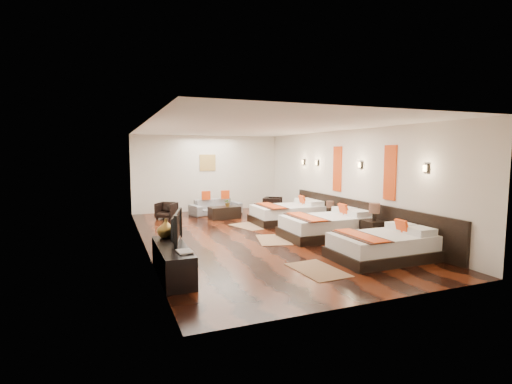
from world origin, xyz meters
name	(u,v)px	position (x,y,z in m)	size (l,w,h in m)	color
floor	(254,236)	(0.00, 0.00, 0.00)	(5.50, 9.50, 0.01)	black
ceiling	(254,128)	(0.00, 0.00, 2.80)	(5.50, 9.50, 0.01)	white
back_wall	(208,173)	(0.00, 4.75, 1.40)	(5.50, 0.01, 2.80)	silver
left_wall	(143,186)	(-2.75, 0.00, 1.40)	(0.01, 9.50, 2.80)	silver
right_wall	(344,180)	(2.75, 0.00, 1.40)	(0.01, 9.50, 2.80)	silver
headboard_panel	(359,217)	(2.71, -0.80, 0.45)	(0.08, 6.60, 0.90)	black
bed_near	(383,246)	(1.70, -2.97, 0.27)	(2.07, 1.30, 0.79)	black
bed_mid	(327,226)	(1.70, -0.82, 0.29)	(2.23, 1.40, 0.85)	black
bed_far	(288,213)	(1.70, 1.38, 0.29)	(2.18, 1.37, 0.83)	black
nightstand_a	(374,229)	(2.45, -1.73, 0.34)	(0.49, 0.49, 0.96)	black
nightstand_b	(330,218)	(2.44, 0.20, 0.27)	(0.40, 0.40, 0.78)	black
jute_mat_near	(317,270)	(0.05, -3.13, 0.01)	(0.75, 1.20, 0.01)	#8C6847
jute_mat_mid	(273,240)	(0.29, -0.60, 0.01)	(0.75, 1.20, 0.01)	#8C6847
jute_mat_far	(250,226)	(0.36, 1.25, 0.01)	(0.75, 1.20, 0.01)	#8C6847
tv_console	(173,261)	(-2.50, -2.49, 0.28)	(0.50, 1.80, 0.55)	black
tv	(173,227)	(-2.45, -2.24, 0.84)	(0.99, 0.13, 0.57)	black
book	(178,252)	(-2.50, -3.02, 0.57)	(0.24, 0.32, 0.03)	black
figurine	(166,228)	(-2.50, -1.78, 0.73)	(0.35, 0.35, 0.37)	brown
sofa	(216,207)	(0.05, 3.83, 0.26)	(1.81, 0.71, 0.53)	gray
armchair_left	(167,211)	(-1.73, 3.47, 0.27)	(0.58, 0.60, 0.55)	black
armchair_right	(273,205)	(2.00, 3.24, 0.29)	(0.62, 0.64, 0.58)	black
coffee_table	(224,213)	(0.05, 2.78, 0.20)	(1.00, 0.50, 0.40)	black
table_plant	(228,203)	(0.15, 2.74, 0.54)	(0.25, 0.21, 0.27)	#326120
orange_panel_a	(390,173)	(2.73, -1.90, 1.70)	(0.04, 0.40, 1.30)	#D86014
orange_panel_b	(337,169)	(2.73, 0.30, 1.70)	(0.04, 0.40, 1.30)	#D86014
sconce_near	(426,168)	(2.70, -3.00, 1.85)	(0.07, 0.12, 0.18)	black
sconce_mid	(360,165)	(2.70, -0.80, 1.85)	(0.07, 0.12, 0.18)	black
sconce_far	(317,163)	(2.70, 1.40, 1.85)	(0.07, 0.12, 0.18)	black
sconce_lounge	(303,162)	(2.70, 2.30, 1.85)	(0.07, 0.12, 0.18)	black
gold_artwork	(208,163)	(0.00, 4.73, 1.80)	(0.60, 0.04, 0.60)	#AD873F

